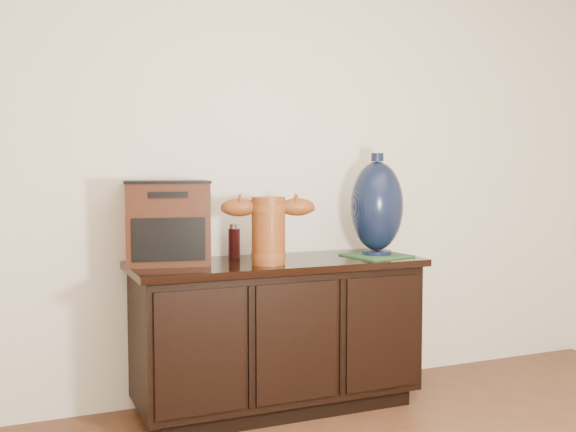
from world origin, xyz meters
name	(u,v)px	position (x,y,z in m)	size (l,w,h in m)	color
sideboard	(277,333)	(0.00, 2.23, 0.39)	(1.46, 0.56, 0.75)	black
terracotta_vessel	(268,226)	(-0.09, 2.11, 0.94)	(0.46, 0.20, 0.32)	brown
tv_radio	(167,222)	(-0.53, 2.33, 0.96)	(0.45, 0.38, 0.40)	#3A1A0E
green_mat	(376,255)	(0.54, 2.17, 0.76)	(0.28, 0.28, 0.01)	#2A5C29
lamp_base	(377,207)	(0.54, 2.17, 1.02)	(0.32, 0.32, 0.53)	black
spray_can	(234,241)	(-0.17, 2.40, 0.84)	(0.06, 0.06, 0.18)	#520E0E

